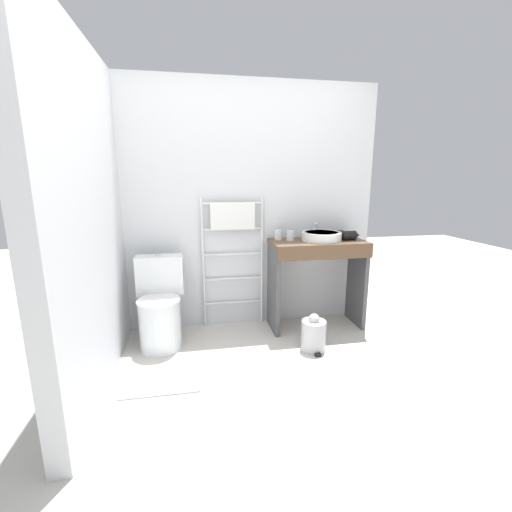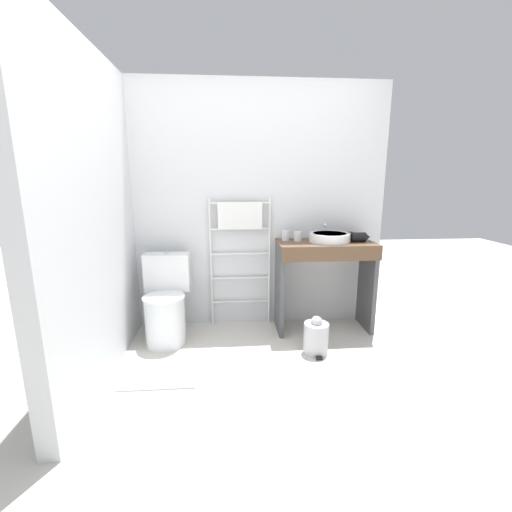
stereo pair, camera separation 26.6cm
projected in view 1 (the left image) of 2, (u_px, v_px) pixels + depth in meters
The scene contains 13 objects.
ground_plane at pixel (282, 407), 2.24m from camera, with size 12.00×12.00×0.00m, color beige.
wall_back at pixel (246, 208), 3.39m from camera, with size 2.57×0.12×2.36m, color silver.
wall_side at pixel (93, 219), 2.44m from camera, with size 0.12×2.09×2.36m, color silver.
toilet at pixel (160, 308), 3.02m from camera, with size 0.42×0.51×0.79m.
towel_radiator at pixel (233, 234), 3.31m from camera, with size 0.61×0.06×1.29m.
vanity_counter at pixel (317, 270), 3.34m from camera, with size 0.91×0.45×0.88m.
sink_basin at pixel (321, 236), 3.29m from camera, with size 0.38×0.38×0.08m.
faucet at pixel (315, 228), 3.45m from camera, with size 0.02×0.10×0.15m.
cup_near_wall at pixel (278, 235), 3.33m from camera, with size 0.07×0.07×0.10m.
cup_near_edge at pixel (290, 236), 3.30m from camera, with size 0.07×0.07×0.09m.
hair_dryer at pixel (349, 235), 3.34m from camera, with size 0.19×0.19×0.09m.
trash_bin at pixel (314, 334), 2.97m from camera, with size 0.21×0.25×0.33m.
bath_mat at pixel (161, 381), 2.52m from camera, with size 0.56×0.36×0.01m, color #B2BCCC.
Camera 1 is at (-0.52, -1.90, 1.47)m, focal length 24.00 mm.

